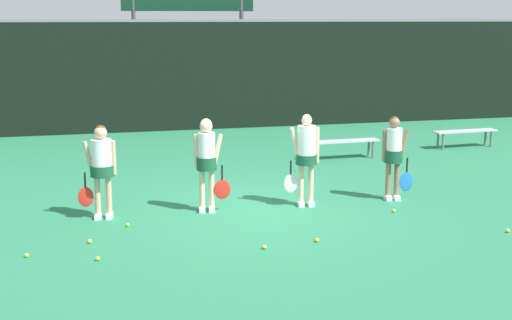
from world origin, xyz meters
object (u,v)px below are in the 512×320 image
at_px(player_0, 101,163).
at_px(tennis_ball_6, 27,255).
at_px(tennis_ball_0, 90,241).
at_px(tennis_ball_4, 317,240).
at_px(bench_far, 465,133).
at_px(player_1, 207,157).
at_px(scoreboard, 188,3).
at_px(player_2, 306,152).
at_px(tennis_ball_1, 508,231).
at_px(bench_courtside, 343,143).
at_px(player_3, 394,151).
at_px(tennis_ball_7, 264,247).
at_px(tennis_ball_5, 312,181).
at_px(tennis_ball_8, 394,211).
at_px(tennis_ball_2, 128,225).
at_px(tennis_ball_3, 98,259).

bearing_deg(player_0, tennis_ball_6, -113.94).
distance_m(tennis_ball_0, tennis_ball_4, 3.56).
bearing_deg(bench_far, player_1, -152.82).
height_order(scoreboard, tennis_ball_4, scoreboard).
height_order(player_1, player_2, player_2).
height_order(tennis_ball_4, tennis_ball_6, tennis_ball_4).
bearing_deg(tennis_ball_1, tennis_ball_4, 174.43).
bearing_deg(tennis_ball_6, bench_courtside, 38.76).
distance_m(player_2, player_3, 1.78).
distance_m(bench_courtside, tennis_ball_1, 6.56).
relative_size(player_1, tennis_ball_7, 25.04).
bearing_deg(tennis_ball_5, player_1, -146.95).
bearing_deg(player_1, tennis_ball_8, -5.52).
xyz_separation_m(scoreboard, tennis_ball_1, (2.95, -13.98, -3.90)).
distance_m(player_3, tennis_ball_0, 5.99).
bearing_deg(player_0, bench_far, 34.15).
bearing_deg(tennis_ball_6, player_2, 19.83).
bearing_deg(player_1, tennis_ball_7, -68.90).
bearing_deg(tennis_ball_4, tennis_ball_2, 150.41).
bearing_deg(tennis_ball_4, player_2, 76.23).
bearing_deg(tennis_ball_5, tennis_ball_8, -76.02).
bearing_deg(tennis_ball_1, player_3, 109.88).
relative_size(bench_courtside, player_2, 1.07).
xyz_separation_m(player_1, tennis_ball_6, (-3.06, -1.84, -0.98)).
distance_m(bench_far, player_1, 9.27).
height_order(bench_far, tennis_ball_3, bench_far).
relative_size(player_1, tennis_ball_3, 26.29).
relative_size(player_3, tennis_ball_0, 23.95).
bearing_deg(tennis_ball_0, tennis_ball_1, -9.82).
bearing_deg(bench_courtside, player_2, -121.67).
bearing_deg(tennis_ball_4, tennis_ball_8, 33.68).
relative_size(tennis_ball_6, tennis_ball_7, 0.95).
distance_m(player_3, tennis_ball_1, 2.80).
distance_m(player_2, tennis_ball_5, 2.15).
height_order(player_2, tennis_ball_0, player_2).
xyz_separation_m(player_2, tennis_ball_2, (-3.35, -0.56, -0.99)).
bearing_deg(tennis_ball_2, tennis_ball_4, -29.59).
bearing_deg(tennis_ball_4, bench_courtside, 65.14).
relative_size(player_1, tennis_ball_2, 26.25).
bearing_deg(player_2, tennis_ball_1, -33.34).
bearing_deg(tennis_ball_3, player_2, 29.28).
relative_size(tennis_ball_0, tennis_ball_6, 1.06).
height_order(tennis_ball_5, tennis_ball_6, tennis_ball_5).
distance_m(player_0, tennis_ball_5, 4.86).
bearing_deg(player_0, player_2, 7.58).
bearing_deg(tennis_ball_2, tennis_ball_6, -142.40).
relative_size(bench_courtside, tennis_ball_5, 28.03).
bearing_deg(scoreboard, tennis_ball_7, -94.76).
relative_size(tennis_ball_1, tennis_ball_7, 0.98).
distance_m(tennis_ball_0, tennis_ball_3, 0.87).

